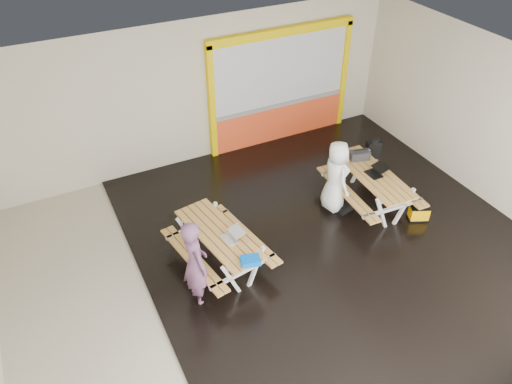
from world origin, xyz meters
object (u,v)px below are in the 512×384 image
picnic_table_left (219,241)px  backpack (373,148)px  person_left (195,263)px  picnic_table_right (371,181)px  laptop_left (232,236)px  laptop_right (376,172)px  person_right (336,176)px  toolbox (360,155)px  dark_case (344,206)px  fluke_bag (419,213)px  blue_pouch (250,261)px

picnic_table_left → backpack: (4.36, 1.15, 0.14)m
person_left → picnic_table_right: bearing=-84.0°
laptop_left → laptop_right: bearing=7.3°
person_right → laptop_right: 0.88m
laptop_left → backpack: backpack is taller
picnic_table_right → toolbox: size_ratio=4.67×
dark_case → laptop_left: bearing=-169.1°
picnic_table_left → dark_case: bearing=5.9°
toolbox → dark_case: bearing=-141.9°
toolbox → fluke_bag: toolbox is taller
blue_pouch → backpack: 4.67m
blue_pouch → fluke_bag: 4.15m
blue_pouch → dark_case: size_ratio=0.82×
toolbox → dark_case: size_ratio=1.17×
person_left → dark_case: 3.91m
toolbox → laptop_left: bearing=-163.2°
person_right → toolbox: 0.94m
picnic_table_right → backpack: bearing=51.5°
laptop_left → blue_pouch: size_ratio=1.19×
blue_pouch → backpack: bearing=26.5°
person_right → laptop_right: (0.84, -0.25, 0.02)m
person_left → laptop_right: (4.38, 0.78, 0.05)m
picnic_table_right → laptop_left: (-3.49, -0.50, 0.22)m
blue_pouch → backpack: backpack is taller
laptop_right → blue_pouch: laptop_right is taller
laptop_left → backpack: 4.43m
toolbox → picnic_table_right: bearing=-96.8°
fluke_bag → picnic_table_left: bearing=171.1°
laptop_left → laptop_right: laptop_right is taller
person_right → dark_case: person_right is taller
laptop_right → blue_pouch: size_ratio=1.24×
laptop_right → picnic_table_right: bearing=136.4°
person_left → laptop_left: (0.84, 0.33, 0.01)m
picnic_table_left → person_right: size_ratio=1.40×
dark_case → fluke_bag: 1.56m
person_right → blue_pouch: bearing=122.8°
person_left → backpack: bearing=-76.0°
toolbox → laptop_right: bearing=-92.0°
blue_pouch → dark_case: 3.23m
toolbox → fluke_bag: 1.76m
picnic_table_left → laptop_right: laptop_right is taller
laptop_left → dark_case: size_ratio=0.98×
laptop_left → dark_case: bearing=10.9°
picnic_table_left → dark_case: (3.06, 0.32, -0.50)m
blue_pouch → fluke_bag: size_ratio=0.70×
person_right → laptop_left: 2.79m
person_right → fluke_bag: bearing=-123.6°
backpack → picnic_table_right: bearing=-128.5°
picnic_table_right → dark_case: (-0.59, 0.06, -0.53)m
person_left → picnic_table_left: bearing=-54.7°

